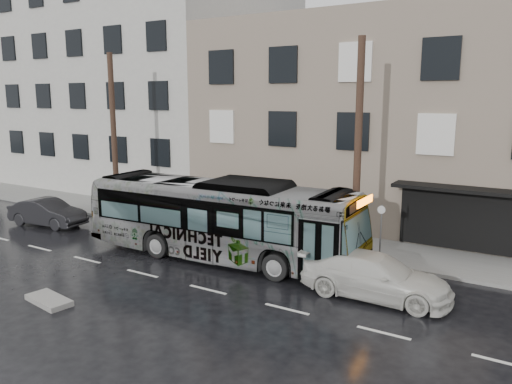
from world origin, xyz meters
TOP-DOWN VIEW (x-y plane):
  - ground at (0.00, 0.00)m, footprint 120.00×120.00m
  - sidewalk at (0.00, 4.90)m, footprint 90.00×3.60m
  - building_taupe at (5.00, 12.70)m, footprint 20.00×12.00m
  - building_grey at (-18.00, 14.20)m, footprint 26.00×15.00m
  - utility_pole_front at (6.50, 3.30)m, footprint 0.30×0.30m
  - utility_pole_rear at (-7.50, 3.30)m, footprint 0.30×0.30m
  - sign_post at (7.60, 3.30)m, footprint 0.06×0.06m
  - bus at (1.50, 0.69)m, footprint 12.51×3.44m
  - white_sedan at (8.50, 0.01)m, footprint 5.20×2.23m
  - dark_sedan at (-9.69, 0.36)m, footprint 4.53×2.07m
  - slush_pile at (-0.65, -6.22)m, footprint 1.90×1.06m

SIDE VIEW (x-z plane):
  - ground at x=0.00m, z-range 0.00..0.00m
  - sidewalk at x=0.00m, z-range 0.00..0.15m
  - slush_pile at x=-0.65m, z-range 0.00..0.18m
  - dark_sedan at x=-9.69m, z-range 0.00..1.44m
  - white_sedan at x=8.50m, z-range 0.00..1.49m
  - sign_post at x=7.60m, z-range 0.15..2.55m
  - bus at x=1.50m, z-range 0.00..3.45m
  - utility_pole_front at x=6.50m, z-range 0.15..9.15m
  - utility_pole_rear at x=-7.50m, z-range 0.15..9.15m
  - building_taupe at x=5.00m, z-range 0.00..11.00m
  - building_grey at x=-18.00m, z-range 0.00..16.00m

